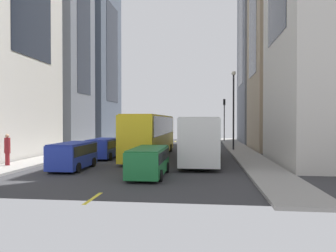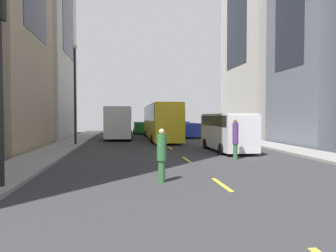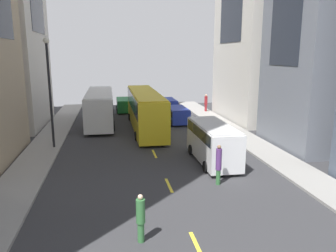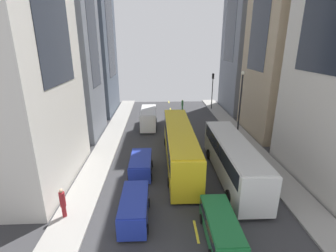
# 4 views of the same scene
# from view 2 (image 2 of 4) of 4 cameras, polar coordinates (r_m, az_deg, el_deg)

# --- Properties ---
(ground_plane) EXTENTS (42.80, 42.80, 0.00)m
(ground_plane) POSITION_cam_2_polar(r_m,az_deg,el_deg) (25.12, -0.62, -3.58)
(ground_plane) COLOR #333335
(sidewalk_west) EXTENTS (2.53, 44.00, 0.15)m
(sidewalk_west) POSITION_cam_2_polar(r_m,az_deg,el_deg) (25.35, -19.19, -3.47)
(sidewalk_west) COLOR gray
(sidewalk_west) RESTS_ON ground
(sidewalk_east) EXTENTS (2.53, 44.00, 0.15)m
(sidewalk_east) POSITION_cam_2_polar(r_m,az_deg,el_deg) (27.40, 16.52, -3.05)
(sidewalk_east) COLOR gray
(sidewalk_east) RESTS_ON ground
(lane_stripe_1) EXTENTS (0.16, 2.00, 0.01)m
(lane_stripe_1) POSITION_cam_2_polar(r_m,az_deg,el_deg) (10.61, 10.45, -11.17)
(lane_stripe_1) COLOR yellow
(lane_stripe_1) RESTS_ON ground
(lane_stripe_2) EXTENTS (0.16, 2.00, 0.01)m
(lane_stripe_2) POSITION_cam_2_polar(r_m,az_deg,el_deg) (16.31, 3.63, -6.54)
(lane_stripe_2) COLOR yellow
(lane_stripe_2) RESTS_ON ground
(lane_stripe_3) EXTENTS (0.16, 2.00, 0.01)m
(lane_stripe_3) POSITION_cam_2_polar(r_m,az_deg,el_deg) (22.16, 0.42, -4.30)
(lane_stripe_3) COLOR yellow
(lane_stripe_3) RESTS_ON ground
(lane_stripe_4) EXTENTS (0.16, 2.00, 0.01)m
(lane_stripe_4) POSITION_cam_2_polar(r_m,az_deg,el_deg) (28.08, -1.43, -2.99)
(lane_stripe_4) COLOR yellow
(lane_stripe_4) RESTS_ON ground
(lane_stripe_5) EXTENTS (0.16, 2.00, 0.01)m
(lane_stripe_5) POSITION_cam_2_polar(r_m,az_deg,el_deg) (34.03, -2.64, -2.14)
(lane_stripe_5) COLOR yellow
(lane_stripe_5) RESTS_ON ground
(lane_stripe_6) EXTENTS (0.16, 2.00, 0.01)m
(lane_stripe_6) POSITION_cam_2_polar(r_m,az_deg,el_deg) (39.99, -3.48, -1.54)
(lane_stripe_6) COLOR yellow
(lane_stripe_6) RESTS_ON ground
(lane_stripe_7) EXTENTS (0.16, 2.00, 0.01)m
(lane_stripe_7) POSITION_cam_2_polar(r_m,az_deg,el_deg) (45.97, -4.11, -1.09)
(lane_stripe_7) COLOR yellow
(lane_stripe_7) RESTS_ON ground
(city_bus_white) EXTENTS (2.80, 11.75, 3.35)m
(city_bus_white) POSITION_cam_2_polar(r_m,az_deg,el_deg) (33.29, -9.58, 1.20)
(city_bus_white) COLOR silver
(city_bus_white) RESTS_ON ground
(streetcar_yellow) EXTENTS (2.70, 14.09, 3.59)m
(streetcar_yellow) POSITION_cam_2_polar(r_m,az_deg,el_deg) (30.43, -1.54, 1.38)
(streetcar_yellow) COLOR yellow
(streetcar_yellow) RESTS_ON ground
(delivery_van_white) EXTENTS (2.25, 6.09, 2.58)m
(delivery_van_white) POSITION_cam_2_polar(r_m,az_deg,el_deg) (20.51, 11.44, -0.61)
(delivery_van_white) COLOR white
(delivery_van_white) RESTS_ON ground
(car_green_0) EXTENTS (1.91, 4.73, 1.61)m
(car_green_0) POSITION_cam_2_polar(r_m,az_deg,el_deg) (40.55, -5.45, -0.16)
(car_green_0) COLOR #1E7238
(car_green_0) RESTS_ON ground
(car_blue_1) EXTENTS (2.03, 4.17, 1.63)m
(car_blue_1) POSITION_cam_2_polar(r_m,az_deg,el_deg) (33.17, 4.28, -0.59)
(car_blue_1) COLOR #2338AD
(car_blue_1) RESTS_ON ground
(car_blue_2) EXTENTS (1.92, 4.28, 1.72)m
(car_blue_2) POSITION_cam_2_polar(r_m,az_deg,el_deg) (39.18, 2.41, -0.13)
(car_blue_2) COLOR #2338AD
(car_blue_2) RESTS_ON ground
(pedestrian_walking_far) EXTENTS (0.35, 0.35, 1.95)m
(pedestrian_walking_far) POSITION_cam_2_polar(r_m,az_deg,el_deg) (10.62, -1.25, -5.49)
(pedestrian_walking_far) COLOR #336B38
(pedestrian_walking_far) RESTS_ON ground
(pedestrian_waiting_curb) EXTENTS (0.32, 0.32, 2.26)m
(pedestrian_waiting_curb) POSITION_cam_2_polar(r_m,az_deg,el_deg) (16.64, 13.03, -2.24)
(pedestrian_waiting_curb) COLOR #336B38
(pedestrian_waiting_curb) RESTS_ON ground
(pedestrian_crossing_near) EXTENTS (0.38, 0.38, 2.10)m
(pedestrian_crossing_near) POSITION_cam_2_polar(r_m,az_deg,el_deg) (39.99, 9.15, 0.24)
(pedestrian_crossing_near) COLOR maroon
(pedestrian_crossing_near) RESTS_ON ground
(traffic_light_near_corner) EXTENTS (0.32, 0.44, 6.19)m
(traffic_light_near_corner) POSITION_cam_2_polar(r_m,az_deg,el_deg) (10.91, -30.04, 12.40)
(traffic_light_near_corner) COLOR black
(traffic_light_near_corner) RESTS_ON ground
(streetlamp_near) EXTENTS (0.44, 0.44, 8.10)m
(streetlamp_near) POSITION_cam_2_polar(r_m,az_deg,el_deg) (24.90, -17.73, 7.87)
(streetlamp_near) COLOR black
(streetlamp_near) RESTS_ON ground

